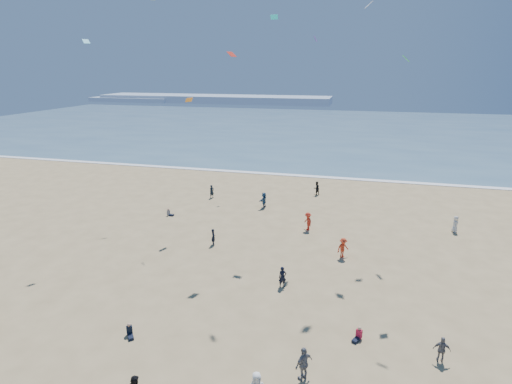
# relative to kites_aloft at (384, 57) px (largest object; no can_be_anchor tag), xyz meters

# --- Properties ---
(ocean) EXTENTS (220.00, 100.00, 0.06)m
(ocean) POSITION_rel_kites_aloft_xyz_m (-8.65, 81.97, -16.24)
(ocean) COLOR #476B84
(ocean) RESTS_ON ground
(surf_line) EXTENTS (220.00, 1.20, 0.08)m
(surf_line) POSITION_rel_kites_aloft_xyz_m (-8.65, 31.97, -16.23)
(surf_line) COLOR white
(surf_line) RESTS_ON ground
(headland_far) EXTENTS (110.00, 20.00, 3.20)m
(headland_far) POSITION_rel_kites_aloft_xyz_m (-68.65, 156.97, -14.67)
(headland_far) COLOR #7A8EA8
(headland_far) RESTS_ON ground
(headland_near) EXTENTS (40.00, 14.00, 2.00)m
(headland_near) POSITION_rel_kites_aloft_xyz_m (-108.65, 151.97, -15.27)
(headland_near) COLOR #7A8EA8
(headland_near) RESTS_ON ground
(standing_flyers) EXTENTS (32.97, 48.07, 1.94)m
(standing_flyers) POSITION_rel_kites_aloft_xyz_m (-6.13, 2.48, -15.39)
(standing_flyers) COLOR red
(standing_flyers) RESTS_ON ground
(seated_group) EXTENTS (21.48, 29.53, 0.84)m
(seated_group) POSITION_rel_kites_aloft_xyz_m (-8.19, -6.95, -15.85)
(seated_group) COLOR white
(seated_group) RESTS_ON ground
(kites_aloft) EXTENTS (38.05, 45.17, 24.54)m
(kites_aloft) POSITION_rel_kites_aloft_xyz_m (0.00, 0.00, 0.00)
(kites_aloft) COLOR white
(kites_aloft) RESTS_ON ground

